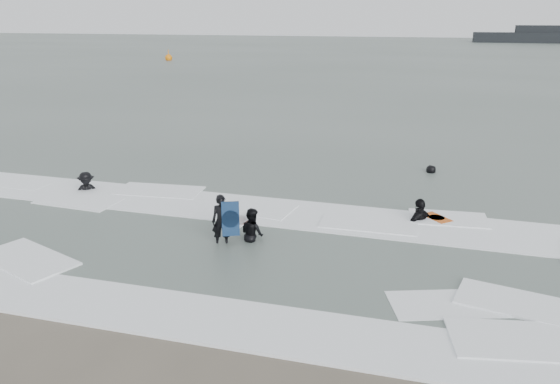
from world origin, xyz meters
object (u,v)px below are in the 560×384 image
(vessel_horizon, at_px, (539,37))
(surfer_breaker, at_px, (87,192))
(surfer_right_near, at_px, (419,222))
(surfer_centre, at_px, (223,246))
(surfer_wading, at_px, (252,241))
(buoy, at_px, (169,58))
(surfer_right_far, at_px, (431,174))

(vessel_horizon, bearing_deg, surfer_breaker, -104.32)
(surfer_right_near, bearing_deg, surfer_breaker, -51.78)
(surfer_centre, relative_size, surfer_wading, 0.98)
(surfer_centre, relative_size, surfer_breaker, 0.94)
(surfer_right_near, xyz_separation_m, vessel_horizon, (20.71, 126.86, 1.46))
(surfer_centre, xyz_separation_m, surfer_breaker, (-6.58, 3.12, 0.00))
(surfer_wading, xyz_separation_m, vessel_horizon, (25.20, 129.75, 1.46))
(surfer_right_near, bearing_deg, buoy, -109.27)
(surfer_breaker, height_order, surfer_right_near, surfer_right_near)
(surfer_wading, relative_size, surfer_breaker, 0.96)
(buoy, bearing_deg, surfer_right_near, -55.94)
(surfer_wading, height_order, surfer_right_near, surfer_right_near)
(surfer_wading, distance_m, surfer_right_near, 5.34)
(surfer_right_far, relative_size, vessel_horizon, 0.05)
(surfer_breaker, distance_m, surfer_right_far, 13.37)
(surfer_right_near, distance_m, surfer_right_far, 5.73)
(surfer_centre, xyz_separation_m, surfer_right_far, (5.35, 9.17, 0.00))
(surfer_centre, relative_size, surfer_right_far, 1.00)
(surfer_breaker, bearing_deg, buoy, 77.60)
(surfer_centre, bearing_deg, surfer_breaker, 133.99)
(surfer_wading, relative_size, surfer_right_near, 0.80)
(surfer_right_far, distance_m, vessel_horizon, 122.87)
(surfer_wading, bearing_deg, surfer_centre, 75.02)
(surfer_breaker, distance_m, vessel_horizon, 131.26)
(surfer_centre, bearing_deg, buoy, 98.12)
(surfer_right_far, relative_size, buoy, 0.91)
(surfer_centre, height_order, surfer_breaker, surfer_breaker)
(surfer_right_far, xyz_separation_m, buoy, (-37.49, 49.48, 0.42))
(buoy, bearing_deg, surfer_wading, -60.53)
(surfer_right_far, bearing_deg, vessel_horizon, -132.86)
(surfer_wading, height_order, buoy, buoy)
(buoy, xyz_separation_m, vessel_horizon, (58.03, 71.65, 1.04))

